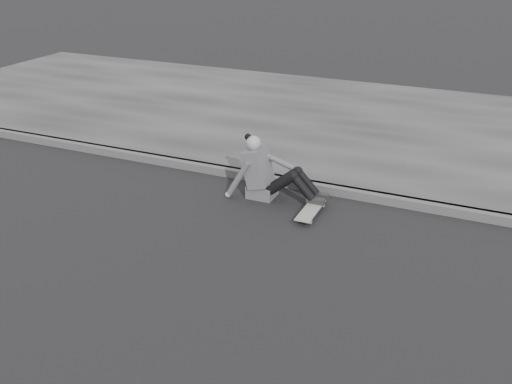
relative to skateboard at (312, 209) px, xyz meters
The scene contains 5 objects.
ground 2.80m from the skateboard, 41.64° to the right, with size 80.00×80.00×0.00m, color black.
curb 2.21m from the skateboard, 19.06° to the left, with size 24.00×0.16×0.12m, color #4C4C4C.
sidewalk 4.29m from the skateboard, 60.82° to the left, with size 24.00×6.00×0.12m, color #373737.
skateboard is the anchor object (origin of this frame).
seated_woman 0.83m from the skateboard, 161.47° to the left, with size 1.38×0.46×0.88m.
Camera 1 is at (-0.11, -4.46, 3.36)m, focal length 40.00 mm.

